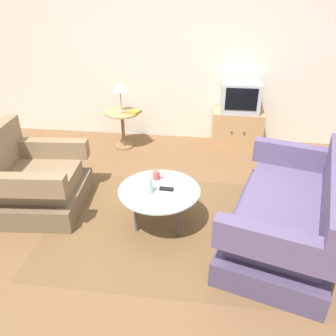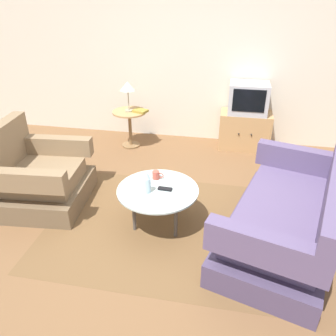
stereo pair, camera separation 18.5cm
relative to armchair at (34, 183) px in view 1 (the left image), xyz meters
The scene contains 14 objects.
ground_plane 1.39m from the armchair, 12.29° to the right, with size 16.00×16.00×0.00m, color brown.
back_wall 2.82m from the armchair, 59.65° to the left, with size 9.00×0.12×2.70m, color beige.
area_rug 1.47m from the armchair, ahead, with size 2.29×1.87×0.00m, color brown.
armchair is the anchor object (origin of this frame).
couch 2.69m from the armchair, ahead, with size 1.36×1.92×0.85m.
coffee_table 1.44m from the armchair, ahead, with size 0.81×0.81×0.44m.
side_table 1.78m from the armchair, 70.74° to the left, with size 0.50×0.50×0.56m.
tv_stand 3.02m from the armchair, 40.18° to the left, with size 0.75×0.44×0.56m.
television 3.06m from the armchair, 40.22° to the left, with size 0.56×0.43×0.44m.
table_lamp 1.88m from the armchair, 70.81° to the left, with size 0.22×0.22×0.44m.
vase 1.38m from the armchair, 10.24° to the right, with size 0.08×0.08×0.24m.
mug 1.38m from the armchair, ahead, with size 0.12×0.08×0.09m.
tv_remote_dark 1.51m from the armchair, ahead, with size 0.14×0.06×0.02m.
book 1.85m from the armchair, 65.48° to the left, with size 0.24×0.21×0.03m.
Camera 1 is at (0.55, -2.66, 2.22)m, focal length 35.92 mm.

